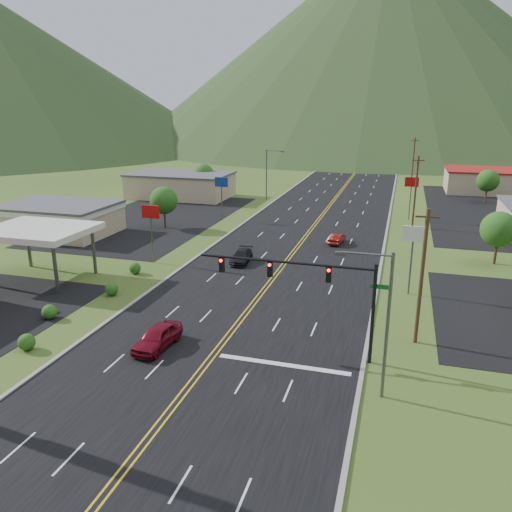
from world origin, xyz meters
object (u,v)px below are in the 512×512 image
(streetlight_west, at_px, (268,171))
(gas_canopy, at_px, (38,232))
(streetlight_east, at_px, (382,316))
(car_dark_mid, at_px, (241,257))
(car_red_near, at_px, (157,338))
(car_red_far, at_px, (337,239))
(traffic_signal, at_px, (313,283))

(streetlight_west, distance_m, gas_canopy, 49.10)
(streetlight_east, distance_m, gas_canopy, 35.28)
(car_dark_mid, bearing_deg, car_red_near, -93.15)
(gas_canopy, bearing_deg, car_red_far, 39.03)
(car_dark_mid, height_order, car_red_far, car_dark_mid)
(traffic_signal, relative_size, streetlight_west, 1.46)
(streetlight_east, relative_size, car_dark_mid, 1.98)
(car_red_near, relative_size, car_red_far, 1.22)
(gas_canopy, xyz_separation_m, car_dark_mid, (17.36, 10.62, -4.21))
(traffic_signal, height_order, car_dark_mid, traffic_signal)
(streetlight_east, height_order, streetlight_west, same)
(traffic_signal, distance_m, streetlight_west, 58.88)
(gas_canopy, distance_m, car_dark_mid, 20.78)
(traffic_signal, bearing_deg, car_red_far, 94.07)
(streetlight_west, bearing_deg, car_dark_mid, -79.34)
(streetlight_west, bearing_deg, gas_canopy, -102.13)
(streetlight_east, distance_m, car_dark_mid, 27.97)
(traffic_signal, relative_size, streetlight_east, 1.46)
(streetlight_west, relative_size, car_red_far, 2.34)
(streetlight_east, xyz_separation_m, gas_canopy, (-33.18, 12.00, -0.31))
(streetlight_east, height_order, car_dark_mid, streetlight_east)
(car_red_near, relative_size, car_dark_mid, 1.03)
(traffic_signal, relative_size, car_dark_mid, 2.88)
(car_red_near, bearing_deg, traffic_signal, 16.36)
(car_red_near, xyz_separation_m, car_dark_mid, (-0.42, 20.74, -0.14))
(gas_canopy, height_order, car_red_far, gas_canopy)
(car_dark_mid, xyz_separation_m, car_red_far, (9.03, 10.77, -0.03))
(car_red_near, bearing_deg, gas_canopy, 155.59)
(gas_canopy, bearing_deg, traffic_signal, -15.70)
(gas_canopy, relative_size, car_red_far, 2.60)
(streetlight_west, relative_size, gas_canopy, 0.90)
(streetlight_east, bearing_deg, car_red_far, 101.49)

